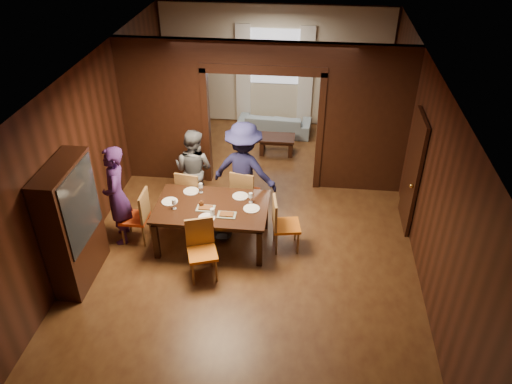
# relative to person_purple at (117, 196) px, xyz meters

# --- Properties ---
(floor) EXTENTS (9.00, 9.00, 0.00)m
(floor) POSITION_rel_person_purple_xyz_m (2.22, 0.51, -0.88)
(floor) COLOR #492614
(floor) RESTS_ON ground
(ceiling) EXTENTS (5.50, 9.00, 0.02)m
(ceiling) POSITION_rel_person_purple_xyz_m (2.22, 0.51, 2.02)
(ceiling) COLOR silver
(ceiling) RESTS_ON room_walls
(room_walls) EXTENTS (5.52, 9.01, 2.90)m
(room_walls) POSITION_rel_person_purple_xyz_m (2.22, 2.40, 0.62)
(room_walls) COLOR black
(room_walls) RESTS_ON floor
(person_purple) EXTENTS (0.60, 0.74, 1.77)m
(person_purple) POSITION_rel_person_purple_xyz_m (0.00, 0.00, 0.00)
(person_purple) COLOR #411F5C
(person_purple) RESTS_ON floor
(person_grey) EXTENTS (0.91, 0.80, 1.58)m
(person_grey) POSITION_rel_person_purple_xyz_m (1.05, 1.13, -0.09)
(person_grey) COLOR #575A5F
(person_grey) RESTS_ON floor
(person_navy) EXTENTS (1.32, 0.95, 1.84)m
(person_navy) POSITION_rel_person_purple_xyz_m (2.00, 0.98, 0.03)
(person_navy) COLOR #1A1A41
(person_navy) RESTS_ON floor
(sofa) EXTENTS (1.77, 0.78, 0.51)m
(sofa) POSITION_rel_person_purple_xyz_m (2.28, 4.36, -0.63)
(sofa) COLOR #839AAC
(sofa) RESTS_ON floor
(serving_bowl) EXTENTS (0.36, 0.36, 0.09)m
(serving_bowl) POSITION_rel_person_purple_xyz_m (1.70, 0.21, -0.08)
(serving_bowl) COLOR black
(serving_bowl) RESTS_ON dining_table
(dining_table) EXTENTS (1.86, 1.15, 0.76)m
(dining_table) POSITION_rel_person_purple_xyz_m (1.58, 0.06, -0.50)
(dining_table) COLOR black
(dining_table) RESTS_ON floor
(coffee_table) EXTENTS (0.80, 0.50, 0.40)m
(coffee_table) POSITION_rel_person_purple_xyz_m (2.41, 3.38, -0.68)
(coffee_table) COLOR black
(coffee_table) RESTS_ON floor
(chair_left) EXTENTS (0.44, 0.44, 0.97)m
(chair_left) POSITION_rel_person_purple_xyz_m (0.25, -0.01, -0.40)
(chair_left) COLOR #EA4616
(chair_left) RESTS_ON floor
(chair_right) EXTENTS (0.51, 0.51, 0.97)m
(chair_right) POSITION_rel_person_purple_xyz_m (2.83, 0.06, -0.40)
(chair_right) COLOR orange
(chair_right) RESTS_ON floor
(chair_far_l) EXTENTS (0.50, 0.50, 0.97)m
(chair_far_l) POSITION_rel_person_purple_xyz_m (1.06, 0.84, -0.40)
(chair_far_l) COLOR orange
(chair_far_l) RESTS_ON floor
(chair_far_r) EXTENTS (0.52, 0.52, 0.97)m
(chair_far_r) POSITION_rel_person_purple_xyz_m (2.02, 0.97, -0.40)
(chair_far_r) COLOR #DB4414
(chair_far_r) RESTS_ON floor
(chair_near) EXTENTS (0.56, 0.56, 0.97)m
(chair_near) POSITION_rel_person_purple_xyz_m (1.58, -0.78, -0.40)
(chair_near) COLOR orange
(chair_near) RESTS_ON floor
(hutch) EXTENTS (0.40, 1.20, 2.00)m
(hutch) POSITION_rel_person_purple_xyz_m (-0.31, -0.99, 0.12)
(hutch) COLOR black
(hutch) RESTS_ON floor
(door_right) EXTENTS (0.06, 0.90, 2.10)m
(door_right) POSITION_rel_person_purple_xyz_m (4.92, 1.01, 0.17)
(door_right) COLOR black
(door_right) RESTS_ON floor
(window_far) EXTENTS (1.20, 0.03, 1.30)m
(window_far) POSITION_rel_person_purple_xyz_m (2.22, 4.95, 0.82)
(window_far) COLOR silver
(window_far) RESTS_ON back_wall
(curtain_left) EXTENTS (0.35, 0.06, 2.40)m
(curtain_left) POSITION_rel_person_purple_xyz_m (1.47, 4.91, 0.37)
(curtain_left) COLOR white
(curtain_left) RESTS_ON back_wall
(curtain_right) EXTENTS (0.35, 0.06, 2.40)m
(curtain_right) POSITION_rel_person_purple_xyz_m (2.97, 4.91, 0.37)
(curtain_right) COLOR white
(curtain_right) RESTS_ON back_wall
(plate_left) EXTENTS (0.27, 0.27, 0.01)m
(plate_left) POSITION_rel_person_purple_xyz_m (0.86, 0.10, -0.12)
(plate_left) COLOR white
(plate_left) RESTS_ON dining_table
(plate_far_l) EXTENTS (0.27, 0.27, 0.01)m
(plate_far_l) POSITION_rel_person_purple_xyz_m (1.15, 0.45, -0.12)
(plate_far_l) COLOR silver
(plate_far_l) RESTS_ON dining_table
(plate_far_r) EXTENTS (0.27, 0.27, 0.01)m
(plate_far_r) POSITION_rel_person_purple_xyz_m (2.01, 0.39, -0.12)
(plate_far_r) COLOR silver
(plate_far_r) RESTS_ON dining_table
(plate_right) EXTENTS (0.27, 0.27, 0.01)m
(plate_right) POSITION_rel_person_purple_xyz_m (2.24, 0.05, -0.12)
(plate_right) COLOR silver
(plate_right) RESTS_ON dining_table
(plate_near) EXTENTS (0.27, 0.27, 0.01)m
(plate_near) POSITION_rel_person_purple_xyz_m (1.57, -0.28, -0.12)
(plate_near) COLOR silver
(plate_near) RESTS_ON dining_table
(platter_a) EXTENTS (0.30, 0.20, 0.04)m
(platter_a) POSITION_rel_person_purple_xyz_m (1.50, -0.03, -0.11)
(platter_a) COLOR gray
(platter_a) RESTS_ON dining_table
(platter_b) EXTENTS (0.30, 0.20, 0.04)m
(platter_b) POSITION_rel_person_purple_xyz_m (1.87, -0.18, -0.11)
(platter_b) COLOR gray
(platter_b) RESTS_ON dining_table
(wineglass_left) EXTENTS (0.08, 0.08, 0.18)m
(wineglass_left) POSITION_rel_person_purple_xyz_m (0.99, -0.09, -0.03)
(wineglass_left) COLOR white
(wineglass_left) RESTS_ON dining_table
(wineglass_far) EXTENTS (0.08, 0.08, 0.18)m
(wineglass_far) POSITION_rel_person_purple_xyz_m (1.33, 0.44, -0.03)
(wineglass_far) COLOR silver
(wineglass_far) RESTS_ON dining_table
(wineglass_right) EXTENTS (0.08, 0.08, 0.18)m
(wineglass_right) POSITION_rel_person_purple_xyz_m (2.21, 0.24, -0.03)
(wineglass_right) COLOR silver
(wineglass_right) RESTS_ON dining_table
(tumbler) EXTENTS (0.07, 0.07, 0.14)m
(tumbler) POSITION_rel_person_purple_xyz_m (1.65, -0.22, -0.05)
(tumbler) COLOR white
(tumbler) RESTS_ON dining_table
(condiment_jar) EXTENTS (0.08, 0.08, 0.11)m
(condiment_jar) POSITION_rel_person_purple_xyz_m (1.42, 0.02, -0.07)
(condiment_jar) COLOR #4A2611
(condiment_jar) RESTS_ON dining_table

